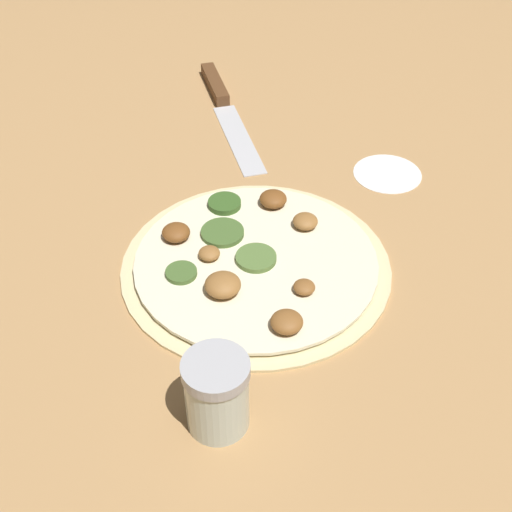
{
  "coord_description": "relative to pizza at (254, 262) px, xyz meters",
  "views": [
    {
      "loc": [
        0.05,
        -0.59,
        0.55
      ],
      "look_at": [
        0.0,
        0.0,
        0.02
      ],
      "focal_mm": 50.0,
      "sensor_mm": 36.0,
      "label": 1
    }
  ],
  "objects": [
    {
      "name": "spice_jar",
      "position": [
        -0.01,
        -0.21,
        0.03
      ],
      "size": [
        0.06,
        0.06,
        0.08
      ],
      "color": "silver",
      "rests_on": "ground_plane"
    },
    {
      "name": "flour_patch",
      "position": [
        0.16,
        0.2,
        -0.01
      ],
      "size": [
        0.09,
        0.09,
        0.0
      ],
      "color": "white",
      "rests_on": "ground_plane"
    },
    {
      "name": "ground_plane",
      "position": [
        0.0,
        -0.0,
        -0.01
      ],
      "size": [
        3.0,
        3.0,
        0.0
      ],
      "primitive_type": "plane",
      "color": "tan"
    },
    {
      "name": "knife",
      "position": [
        -0.08,
        0.36,
        -0.0
      ],
      "size": [
        0.13,
        0.29,
        0.02
      ],
      "rotation": [
        0.0,
        0.0,
        5.07
      ],
      "color": "silver",
      "rests_on": "ground_plane"
    },
    {
      "name": "pizza",
      "position": [
        0.0,
        0.0,
        0.0
      ],
      "size": [
        0.3,
        0.3,
        0.03
      ],
      "color": "beige",
      "rests_on": "ground_plane"
    }
  ]
}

